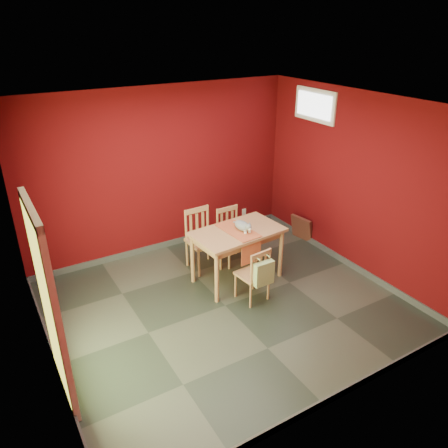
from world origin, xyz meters
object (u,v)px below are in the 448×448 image
chair_far_right (231,235)px  tote_bag (264,273)px  cat (242,224)px  picture_frame (302,228)px  dining_table (237,237)px  chair_far_left (202,239)px  chair_near (254,274)px

chair_far_right → tote_bag: 1.33m
cat → picture_frame: bearing=-10.6°
dining_table → chair_far_right: (0.22, 0.52, -0.25)m
chair_far_right → tote_bag: chair_far_right is taller
tote_bag → picture_frame: tote_bag is taller
chair_far_right → picture_frame: (1.46, -0.01, -0.24)m
cat → tote_bag: bearing=-129.4°
chair_far_left → cat: 0.80m
cat → picture_frame: 1.82m
cat → dining_table: bearing=144.7°
chair_far_right → picture_frame: bearing=-0.3°
chair_near → chair_far_left: bearing=99.3°
dining_table → tote_bag: (-0.07, -0.77, -0.18)m
chair_far_right → picture_frame: size_ratio=1.98×
tote_bag → cat: bearing=79.2°
tote_bag → chair_near: bearing=94.1°
dining_table → chair_far_left: chair_far_left is taller
picture_frame → chair_near: bearing=-148.4°
chair_far_right → chair_near: 1.14m
chair_near → dining_table: bearing=81.3°
chair_far_right → chair_near: chair_far_right is taller
chair_far_right → cat: 0.71m
picture_frame → tote_bag: bearing=-143.7°
chair_far_left → chair_far_right: bearing=-7.4°
dining_table → tote_bag: 0.80m
dining_table → tote_bag: bearing=-95.4°
chair_near → chair_far_right: bearing=74.2°
dining_table → tote_bag: size_ratio=3.35×
chair_far_left → chair_near: (0.19, -1.16, -0.08)m
chair_far_right → chair_far_left: bearing=172.6°
picture_frame → chair_far_right: bearing=179.7°
dining_table → chair_far_right: 0.62m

